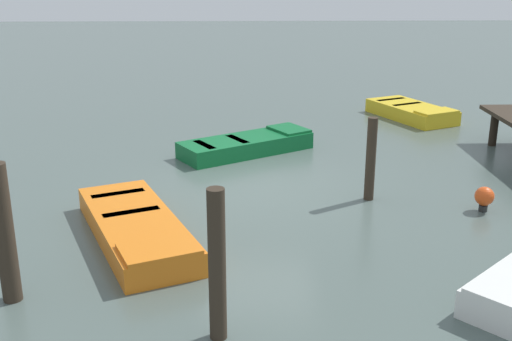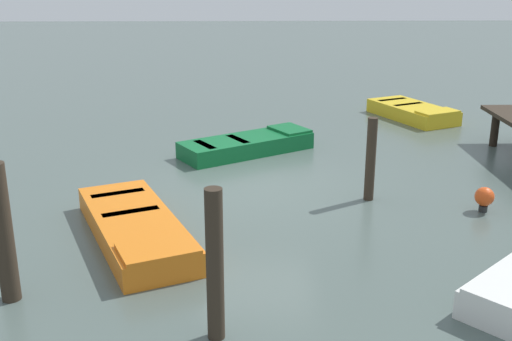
{
  "view_description": "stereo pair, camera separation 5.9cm",
  "coord_description": "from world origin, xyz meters",
  "px_view_note": "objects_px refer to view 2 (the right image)",
  "views": [
    {
      "loc": [
        12.4,
        -0.37,
        4.45
      ],
      "look_at": [
        0.0,
        0.0,
        0.35
      ],
      "focal_mm": 44.1,
      "sensor_mm": 36.0,
      "label": 1
    },
    {
      "loc": [
        12.41,
        -0.31,
        4.45
      ],
      "look_at": [
        0.0,
        0.0,
        0.35
      ],
      "focal_mm": 44.1,
      "sensor_mm": 36.0,
      "label": 2
    }
  ],
  "objects_px": {
    "rowboat_orange": "(136,228)",
    "mooring_piling_center": "(371,159)",
    "marker_buoy": "(484,197)",
    "rowboat_green": "(248,144)",
    "rowboat_yellow": "(413,112)",
    "mooring_piling_mid_left": "(3,233)",
    "mooring_piling_far_left": "(215,266)"
  },
  "relations": [
    {
      "from": "rowboat_green",
      "to": "mooring_piling_mid_left",
      "type": "bearing_deg",
      "value": -146.88
    },
    {
      "from": "rowboat_orange",
      "to": "rowboat_green",
      "type": "distance_m",
      "value": 5.43
    },
    {
      "from": "rowboat_yellow",
      "to": "rowboat_orange",
      "type": "distance_m",
      "value": 11.04
    },
    {
      "from": "rowboat_green",
      "to": "mooring_piling_far_left",
      "type": "distance_m",
      "value": 8.09
    },
    {
      "from": "rowboat_yellow",
      "to": "mooring_piling_far_left",
      "type": "height_order",
      "value": "mooring_piling_far_left"
    },
    {
      "from": "mooring_piling_center",
      "to": "rowboat_green",
      "type": "bearing_deg",
      "value": -144.29
    },
    {
      "from": "rowboat_green",
      "to": "mooring_piling_center",
      "type": "height_order",
      "value": "mooring_piling_center"
    },
    {
      "from": "rowboat_yellow",
      "to": "marker_buoy",
      "type": "height_order",
      "value": "marker_buoy"
    },
    {
      "from": "mooring_piling_far_left",
      "to": "mooring_piling_mid_left",
      "type": "height_order",
      "value": "mooring_piling_mid_left"
    },
    {
      "from": "mooring_piling_far_left",
      "to": "mooring_piling_center",
      "type": "height_order",
      "value": "mooring_piling_far_left"
    },
    {
      "from": "rowboat_yellow",
      "to": "marker_buoy",
      "type": "bearing_deg",
      "value": -29.48
    },
    {
      "from": "mooring_piling_far_left",
      "to": "marker_buoy",
      "type": "bearing_deg",
      "value": 129.82
    },
    {
      "from": "rowboat_green",
      "to": "mooring_piling_far_left",
      "type": "xyz_separation_m",
      "value": [
        8.04,
        -0.49,
        0.77
      ]
    },
    {
      "from": "mooring_piling_far_left",
      "to": "marker_buoy",
      "type": "relative_size",
      "value": 4.12
    },
    {
      "from": "rowboat_green",
      "to": "mooring_piling_far_left",
      "type": "relative_size",
      "value": 1.72
    },
    {
      "from": "mooring_piling_mid_left",
      "to": "mooring_piling_center",
      "type": "xyz_separation_m",
      "value": [
        -3.75,
        5.73,
        -0.16
      ]
    },
    {
      "from": "rowboat_yellow",
      "to": "mooring_piling_center",
      "type": "relative_size",
      "value": 1.87
    },
    {
      "from": "rowboat_yellow",
      "to": "mooring_piling_mid_left",
      "type": "xyz_separation_m",
      "value": [
        10.52,
        -8.38,
        0.78
      ]
    },
    {
      "from": "rowboat_yellow",
      "to": "rowboat_orange",
      "type": "relative_size",
      "value": 0.81
    },
    {
      "from": "rowboat_yellow",
      "to": "mooring_piling_mid_left",
      "type": "height_order",
      "value": "mooring_piling_mid_left"
    },
    {
      "from": "mooring_piling_far_left",
      "to": "rowboat_orange",
      "type": "bearing_deg",
      "value": -153.79
    },
    {
      "from": "rowboat_green",
      "to": "mooring_piling_far_left",
      "type": "bearing_deg",
      "value": -124.73
    },
    {
      "from": "mooring_piling_far_left",
      "to": "mooring_piling_mid_left",
      "type": "relative_size",
      "value": 0.99
    },
    {
      "from": "mooring_piling_mid_left",
      "to": "marker_buoy",
      "type": "bearing_deg",
      "value": 111.49
    },
    {
      "from": "rowboat_green",
      "to": "mooring_piling_mid_left",
      "type": "height_order",
      "value": "mooring_piling_mid_left"
    },
    {
      "from": "rowboat_orange",
      "to": "mooring_piling_mid_left",
      "type": "height_order",
      "value": "mooring_piling_mid_left"
    },
    {
      "from": "mooring_piling_center",
      "to": "rowboat_orange",
      "type": "bearing_deg",
      "value": -67.34
    },
    {
      "from": "rowboat_orange",
      "to": "mooring_piling_center",
      "type": "relative_size",
      "value": 2.32
    },
    {
      "from": "mooring_piling_mid_left",
      "to": "marker_buoy",
      "type": "relative_size",
      "value": 4.14
    },
    {
      "from": "rowboat_orange",
      "to": "rowboat_green",
      "type": "height_order",
      "value": "same"
    },
    {
      "from": "rowboat_orange",
      "to": "marker_buoy",
      "type": "distance_m",
      "value": 6.43
    },
    {
      "from": "rowboat_green",
      "to": "rowboat_yellow",
      "type": "bearing_deg",
      "value": 3.62
    }
  ]
}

